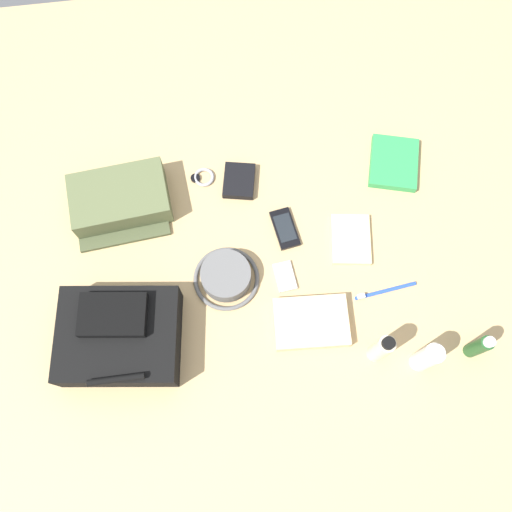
{
  "coord_description": "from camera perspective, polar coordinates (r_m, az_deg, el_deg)",
  "views": [
    {
      "loc": [
        0.06,
        0.49,
        1.48
      ],
      "look_at": [
        0.0,
        0.0,
        0.04
      ],
      "focal_mm": 38.4,
      "sensor_mm": 36.0,
      "label": 1
    }
  ],
  "objects": [
    {
      "name": "toothbrush",
      "position": [
        1.56,
        13.0,
        -3.63
      ],
      "size": [
        0.18,
        0.03,
        0.02
      ],
      "color": "blue",
      "rests_on": "ground_plane"
    },
    {
      "name": "lotion_bottle",
      "position": [
        1.45,
        12.91,
        -9.4
      ],
      "size": [
        0.04,
        0.04,
        0.17
      ],
      "color": "beige",
      "rests_on": "ground_plane"
    },
    {
      "name": "toothpaste_tube",
      "position": [
        1.48,
        17.4,
        -10.04
      ],
      "size": [
        0.05,
        0.05,
        0.16
      ],
      "color": "white",
      "rests_on": "ground_plane"
    },
    {
      "name": "folded_towel",
      "position": [
        1.5,
        5.75,
        -6.9
      ],
      "size": [
        0.21,
        0.15,
        0.04
      ],
      "primitive_type": "cube",
      "rotation": [
        0.0,
        0.0,
        -0.06
      ],
      "color": "beige",
      "rests_on": "ground_plane"
    },
    {
      "name": "shampoo_bottle",
      "position": [
        1.54,
        22.22,
        -8.73
      ],
      "size": [
        0.04,
        0.04,
        0.14
      ],
      "color": "#19471E",
      "rests_on": "ground_plane"
    },
    {
      "name": "toiletry_pouch",
      "position": [
        1.63,
        -13.95,
        5.67
      ],
      "size": [
        0.29,
        0.24,
        0.08
      ],
      "color": "#56603D",
      "rests_on": "ground_plane"
    },
    {
      "name": "cell_phone",
      "position": [
        1.59,
        3.03,
        2.88
      ],
      "size": [
        0.08,
        0.13,
        0.01
      ],
      "color": "black",
      "rests_on": "ground_plane"
    },
    {
      "name": "paperback_novel",
      "position": [
        1.72,
        14.14,
        9.37
      ],
      "size": [
        0.18,
        0.2,
        0.02
      ],
      "color": "#2D934C",
      "rests_on": "ground_plane"
    },
    {
      "name": "bucket_hat",
      "position": [
        1.52,
        -3.14,
        -2.16
      ],
      "size": [
        0.19,
        0.19,
        0.06
      ],
      "color": "#5F5F5F",
      "rests_on": "ground_plane"
    },
    {
      "name": "media_player",
      "position": [
        1.54,
        3.02,
        -2.14
      ],
      "size": [
        0.06,
        0.09,
        0.01
      ],
      "color": "#B7B7BC",
      "rests_on": "ground_plane"
    },
    {
      "name": "wristwatch",
      "position": [
        1.66,
        -5.57,
        8.16
      ],
      "size": [
        0.07,
        0.06,
        0.01
      ],
      "color": "#99999E",
      "rests_on": "ground_plane"
    },
    {
      "name": "notepad",
      "position": [
        1.59,
        9.84,
        1.71
      ],
      "size": [
        0.13,
        0.16,
        0.02
      ],
      "primitive_type": "cube",
      "rotation": [
        0.0,
        0.0,
        -0.14
      ],
      "color": "beige",
      "rests_on": "ground_plane"
    },
    {
      "name": "backpack",
      "position": [
        1.49,
        -14.05,
        -8.03
      ],
      "size": [
        0.34,
        0.29,
        0.13
      ],
      "color": "black",
      "rests_on": "ground_plane"
    },
    {
      "name": "ground_plane",
      "position": [
        1.57,
        0.0,
        -0.62
      ],
      "size": [
        2.64,
        2.02,
        0.02
      ],
      "primitive_type": "cube",
      "color": "tan",
      "rests_on": "ground"
    },
    {
      "name": "wallet",
      "position": [
        1.64,
        -1.78,
        7.82
      ],
      "size": [
        0.11,
        0.13,
        0.02
      ],
      "primitive_type": "cube",
      "rotation": [
        0.0,
        0.0,
        -0.2
      ],
      "color": "black",
      "rests_on": "ground_plane"
    }
  ]
}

